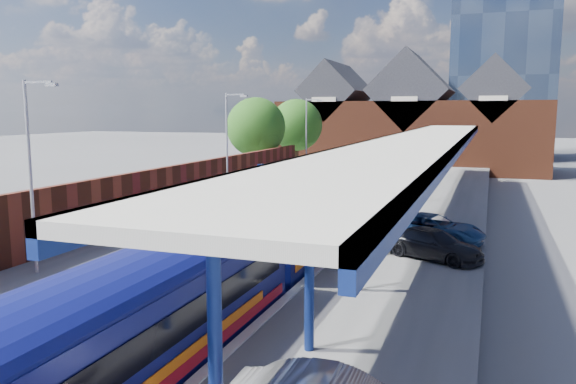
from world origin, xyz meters
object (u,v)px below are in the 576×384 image
train (358,190)px  lamp_post_c (229,142)px  platform_sign (262,176)px  parked_car_blue (432,229)px  lamp_post_b (33,165)px  lamp_post_d (308,133)px  parked_car_dark (433,244)px

train → lamp_post_c: lamp_post_c is taller
lamp_post_c → platform_sign: bearing=55.7°
platform_sign → parked_car_blue: size_ratio=0.53×
lamp_post_b → parked_car_blue: (13.06, 9.83, -3.34)m
lamp_post_d → parked_car_blue: lamp_post_d is taller
lamp_post_b → parked_car_blue: size_ratio=1.49×
parked_car_blue → lamp_post_b: bearing=140.6°
platform_sign → lamp_post_c: bearing=-124.3°
train → platform_sign: (-6.49, 0.27, 0.57)m
lamp_post_d → parked_car_blue: 25.95m
train → parked_car_dark: 12.05m
lamp_post_b → platform_sign: bearing=85.7°
train → parked_car_blue: size_ratio=14.06×
train → lamp_post_d: bearing=118.8°
lamp_post_c → parked_car_dark: (13.40, -8.96, -3.40)m
platform_sign → parked_car_blue: bearing=-34.9°
platform_sign → parked_car_dark: 16.32m
lamp_post_d → platform_sign: lamp_post_d is taller
lamp_post_c → parked_car_blue: lamp_post_c is taller
train → lamp_post_d: (-7.86, 14.27, 2.87)m
lamp_post_c → platform_sign: lamp_post_c is taller
platform_sign → parked_car_blue: 14.31m
lamp_post_d → parked_car_dark: size_ratio=1.71×
lamp_post_c → parked_car_blue: 14.82m
parked_car_dark → parked_car_blue: size_ratio=0.87×
train → parked_car_blue: 9.47m
lamp_post_b → platform_sign: size_ratio=2.80×
parked_car_blue → train: bearing=47.0°
lamp_post_c → parked_car_dark: lamp_post_c is taller
lamp_post_b → parked_car_dark: (13.40, 7.04, -3.40)m
lamp_post_d → parked_car_blue: bearing=-59.5°
lamp_post_d → lamp_post_b: bearing=-90.0°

